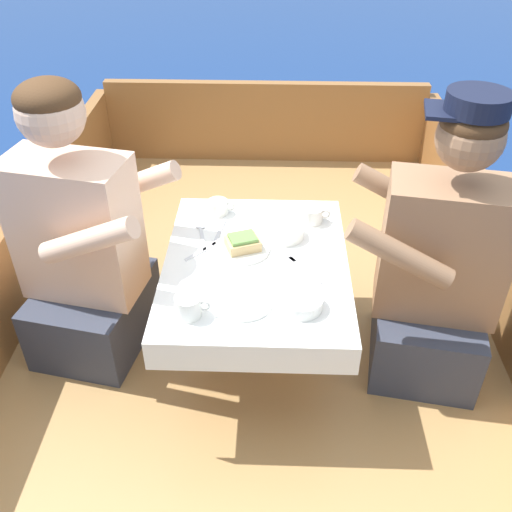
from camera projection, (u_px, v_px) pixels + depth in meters
ground_plane at (256, 402)px, 2.35m from camera, size 60.00×60.00×0.00m
boat_deck at (256, 377)px, 2.26m from camera, size 1.97×3.33×0.30m
bow_coaming at (265, 122)px, 3.36m from camera, size 1.85×0.06×0.47m
cockpit_table at (256, 272)px, 1.94m from camera, size 0.62×0.80×0.44m
person_port at (83, 251)px, 1.99m from camera, size 0.58×0.52×1.03m
person_starboard at (437, 271)px, 1.91m from camera, size 0.57×0.51×1.03m
plate_sandwich at (243, 249)px, 1.95m from camera, size 0.18×0.18×0.01m
plate_bread at (244, 302)px, 1.73m from camera, size 0.17×0.17×0.01m
sandwich at (243, 242)px, 1.94m from camera, size 0.13×0.12×0.05m
bowl_port_near at (301, 302)px, 1.71m from camera, size 0.13×0.13×0.04m
bowl_starboard_near at (286, 232)px, 2.01m from camera, size 0.13×0.13×0.04m
coffee_cup_port at (218, 207)px, 2.14m from camera, size 0.10×0.08×0.05m
coffee_cup_starboard at (189, 306)px, 1.67m from camera, size 0.11×0.08×0.07m
coffee_cup_center at (312, 214)px, 2.09m from camera, size 0.11×0.08×0.06m
utensil_spoon_starboard at (210, 246)px, 1.97m from camera, size 0.13×0.14×0.01m
utensil_fork_port at (302, 267)px, 1.87m from camera, size 0.11×0.15×0.00m
utensil_spoon_center at (202, 233)px, 2.04m from camera, size 0.06×0.17×0.01m
utensil_knife_starboard at (219, 232)px, 2.04m from camera, size 0.04×0.17×0.00m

